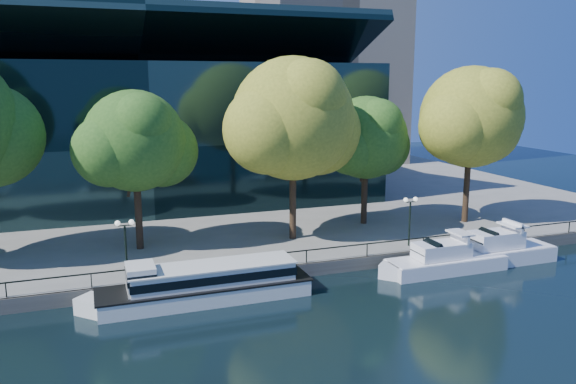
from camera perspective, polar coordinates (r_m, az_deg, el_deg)
name	(u,v)px	position (r m, az deg, el deg)	size (l,w,h in m)	color
ground	(254,300)	(37.69, -3.49, -10.92)	(160.00, 160.00, 0.00)	black
promenade	(173,192)	(71.91, -11.65, 0.03)	(90.00, 67.08, 1.00)	slate
railing	(241,258)	(39.97, -4.84, -6.66)	(88.20, 0.08, 0.99)	black
convention_building	(140,132)	(65.83, -14.81, 5.92)	(50.00, 24.57, 21.43)	black
tour_boat	(200,283)	(37.56, -8.90, -9.11)	(15.15, 3.38, 2.88)	silver
cruiser_near	(442,260)	(44.05, 15.34, -6.70)	(10.32, 2.66, 2.99)	white
cruiser_far	(495,250)	(47.45, 20.33, -5.57)	(10.09, 2.80, 3.30)	white
tree_2	(137,143)	(44.98, -15.10, 4.82)	(9.82, 8.05, 12.57)	black
tree_3	(296,121)	(46.27, 0.78, 7.19)	(12.64, 10.36, 15.20)	black
tree_4	(368,139)	(52.08, 8.09, 5.31)	(9.46, 7.76, 11.86)	black
tree_5	(473,119)	(54.74, 18.29, 7.03)	(11.65, 9.55, 14.57)	black
lamp_1	(125,235)	(39.45, -16.21, -4.23)	(1.26, 0.36, 4.03)	black
lamp_2	(410,210)	(46.18, 12.31, -1.80)	(1.26, 0.36, 4.03)	black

